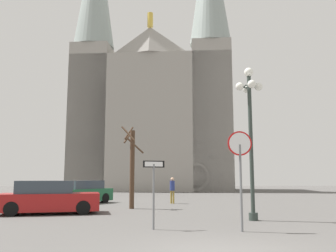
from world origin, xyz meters
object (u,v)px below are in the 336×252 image
(bare_tree, at_px, (132,166))
(one_way_arrow_sign, at_px, (154,185))
(stop_sign, at_px, (240,160))
(parked_car_near_green, at_px, (80,193))
(pedestrian_walking, at_px, (172,188))
(parked_car_far_red, at_px, (49,198))
(street_lamp, at_px, (250,119))
(cathedral, at_px, (153,100))

(bare_tree, bearing_deg, one_way_arrow_sign, -81.15)
(stop_sign, xyz_separation_m, one_way_arrow_sign, (-2.78, 0.56, -0.79))
(parked_car_near_green, bearing_deg, one_way_arrow_sign, -67.66)
(one_way_arrow_sign, height_order, parked_car_near_green, one_way_arrow_sign)
(pedestrian_walking, bearing_deg, stop_sign, -82.49)
(one_way_arrow_sign, xyz_separation_m, parked_car_far_red, (-4.91, 5.22, -0.72))
(bare_tree, distance_m, parked_car_far_red, 4.76)
(street_lamp, xyz_separation_m, bare_tree, (-5.14, 5.47, -1.73))
(stop_sign, bearing_deg, bare_tree, 115.61)
(bare_tree, height_order, parked_car_near_green, bare_tree)
(cathedral, height_order, street_lamp, cathedral)
(one_way_arrow_sign, xyz_separation_m, pedestrian_walking, (1.19, 11.50, -0.43))
(pedestrian_walking, bearing_deg, street_lamp, -73.43)
(cathedral, height_order, parked_car_near_green, cathedral)
(one_way_arrow_sign, distance_m, parked_car_near_green, 12.48)
(parked_car_near_green, xyz_separation_m, parked_car_far_red, (-0.17, -6.30, 0.02))
(bare_tree, height_order, parked_car_far_red, bare_tree)
(stop_sign, bearing_deg, pedestrian_walking, 97.51)
(cathedral, distance_m, parked_car_far_red, 30.83)
(pedestrian_walking, bearing_deg, parked_car_near_green, 179.80)
(bare_tree, distance_m, parked_car_near_green, 5.40)
(street_lamp, bearing_deg, bare_tree, 133.23)
(bare_tree, bearing_deg, street_lamp, -46.77)
(parked_car_near_green, height_order, pedestrian_walking, pedestrian_walking)
(one_way_arrow_sign, bearing_deg, bare_tree, 98.85)
(cathedral, bearing_deg, pedestrian_walking, -86.53)
(bare_tree, relative_size, pedestrian_walking, 2.71)
(cathedral, relative_size, stop_sign, 11.59)
(street_lamp, xyz_separation_m, parked_car_far_red, (-8.84, 2.92, -3.32))
(bare_tree, distance_m, pedestrian_walking, 4.62)
(stop_sign, height_order, pedestrian_walking, stop_sign)
(pedestrian_walking, bearing_deg, bare_tree, -122.75)
(one_way_arrow_sign, bearing_deg, cathedral, 90.26)
(street_lamp, xyz_separation_m, pedestrian_walking, (-2.74, 9.20, -3.03))
(cathedral, height_order, stop_sign, cathedral)
(parked_car_far_red, distance_m, pedestrian_walking, 8.76)
(parked_car_far_red, relative_size, pedestrian_walking, 2.85)
(one_way_arrow_sign, height_order, pedestrian_walking, one_way_arrow_sign)
(bare_tree, bearing_deg, pedestrian_walking, 57.25)
(cathedral, xyz_separation_m, parked_car_near_green, (-4.58, -22.16, -10.88))
(street_lamp, relative_size, bare_tree, 1.38)
(parked_car_near_green, bearing_deg, stop_sign, -58.11)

